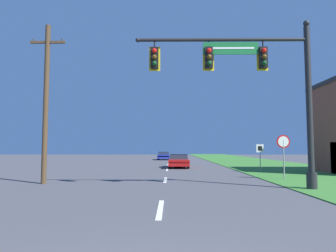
{
  "coord_description": "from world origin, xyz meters",
  "views": [
    {
      "loc": [
        0.31,
        -2.93,
        1.79
      ],
      "look_at": [
        0.0,
        30.04,
        4.22
      ],
      "focal_mm": 32.0,
      "sensor_mm": 36.0,
      "label": 1
    }
  ],
  "objects_px": {
    "signal_mast": "(261,84)",
    "far_car": "(164,156)",
    "car_ahead": "(179,161)",
    "route_sign_post": "(260,152)",
    "utility_pole_near": "(46,100)",
    "stop_sign": "(283,147)"
  },
  "relations": [
    {
      "from": "signal_mast",
      "to": "car_ahead",
      "type": "height_order",
      "value": "signal_mast"
    },
    {
      "from": "utility_pole_near",
      "to": "far_car",
      "type": "bearing_deg",
      "value": 80.34
    },
    {
      "from": "signal_mast",
      "to": "far_car",
      "type": "xyz_separation_m",
      "value": [
        -5.08,
        33.14,
        -4.02
      ]
    },
    {
      "from": "car_ahead",
      "to": "signal_mast",
      "type": "bearing_deg",
      "value": -77.3
    },
    {
      "from": "car_ahead",
      "to": "utility_pole_near",
      "type": "bearing_deg",
      "value": -119.66
    },
    {
      "from": "car_ahead",
      "to": "stop_sign",
      "type": "xyz_separation_m",
      "value": [
        5.77,
        -10.3,
        1.26
      ]
    },
    {
      "from": "far_car",
      "to": "car_ahead",
      "type": "bearing_deg",
      "value": -84.44
    },
    {
      "from": "signal_mast",
      "to": "utility_pole_near",
      "type": "height_order",
      "value": "utility_pole_near"
    },
    {
      "from": "signal_mast",
      "to": "far_car",
      "type": "height_order",
      "value": "signal_mast"
    },
    {
      "from": "route_sign_post",
      "to": "utility_pole_near",
      "type": "bearing_deg",
      "value": -150.55
    },
    {
      "from": "car_ahead",
      "to": "route_sign_post",
      "type": "distance_m",
      "value": 7.9
    },
    {
      "from": "far_car",
      "to": "stop_sign",
      "type": "distance_m",
      "value": 29.93
    },
    {
      "from": "car_ahead",
      "to": "route_sign_post",
      "type": "bearing_deg",
      "value": -40.59
    },
    {
      "from": "far_car",
      "to": "route_sign_post",
      "type": "distance_m",
      "value": 24.99
    },
    {
      "from": "far_car",
      "to": "route_sign_post",
      "type": "bearing_deg",
      "value": -71.86
    },
    {
      "from": "far_car",
      "to": "signal_mast",
      "type": "bearing_deg",
      "value": -81.28
    },
    {
      "from": "stop_sign",
      "to": "far_car",
      "type": "bearing_deg",
      "value": 104.69
    },
    {
      "from": "car_ahead",
      "to": "stop_sign",
      "type": "height_order",
      "value": "stop_sign"
    },
    {
      "from": "route_sign_post",
      "to": "utility_pole_near",
      "type": "distance_m",
      "value": 15.26
    },
    {
      "from": "signal_mast",
      "to": "stop_sign",
      "type": "relative_size",
      "value": 3.15
    },
    {
      "from": "signal_mast",
      "to": "far_car",
      "type": "distance_m",
      "value": 33.76
    },
    {
      "from": "far_car",
      "to": "utility_pole_near",
      "type": "height_order",
      "value": "utility_pole_near"
    }
  ]
}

